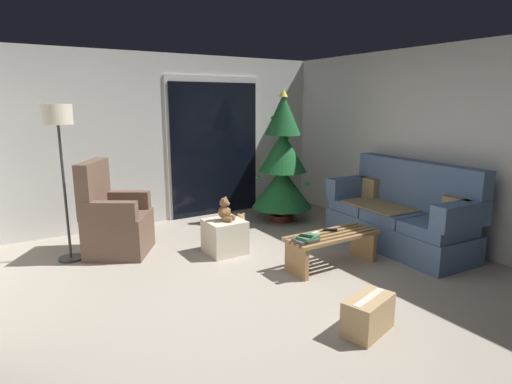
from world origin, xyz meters
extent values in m
plane|color=#9E9384|center=(0.00, 0.00, 0.00)|extent=(7.00, 7.00, 0.00)
cube|color=silver|center=(0.00, 3.06, 1.25)|extent=(5.72, 0.12, 2.50)
cube|color=silver|center=(2.86, 0.00, 1.25)|extent=(0.12, 6.00, 2.50)
cube|color=silver|center=(1.04, 2.99, 1.10)|extent=(1.60, 0.02, 2.20)
cube|color=black|center=(1.04, 2.97, 1.05)|extent=(1.50, 0.02, 2.10)
cube|color=slate|center=(2.25, 0.31, 0.17)|extent=(0.86, 1.94, 0.34)
cube|color=slate|center=(2.20, -0.31, 0.41)|extent=(0.71, 0.64, 0.14)
cube|color=slate|center=(2.23, 0.31, 0.41)|extent=(0.71, 0.64, 0.14)
cube|color=slate|center=(2.26, 0.93, 0.41)|extent=(0.71, 0.64, 0.14)
cube|color=slate|center=(2.55, 0.30, 0.78)|extent=(0.31, 1.91, 0.60)
cube|color=slate|center=(2.20, -0.56, 0.62)|extent=(0.77, 0.24, 0.28)
cube|color=slate|center=(2.30, 1.18, 0.62)|extent=(0.77, 0.24, 0.28)
cube|color=#997F51|center=(2.22, 0.56, 0.49)|extent=(0.65, 0.93, 0.02)
cube|color=#997F51|center=(2.37, -0.40, 0.62)|extent=(0.14, 0.33, 0.28)
cube|color=#997F51|center=(2.45, 1.00, 0.62)|extent=(0.14, 0.33, 0.28)
cube|color=#9E7547|center=(1.12, 0.07, 0.36)|extent=(1.10, 0.05, 0.04)
cube|color=#9E7547|center=(1.12, 0.16, 0.36)|extent=(1.10, 0.05, 0.04)
cube|color=#9E7547|center=(1.12, 0.25, 0.36)|extent=(1.10, 0.05, 0.04)
cube|color=#9E7547|center=(1.12, 0.34, 0.36)|extent=(1.10, 0.05, 0.04)
cube|color=#9E7547|center=(1.12, 0.43, 0.36)|extent=(1.10, 0.05, 0.04)
cube|color=#9E7547|center=(0.63, 0.25, 0.17)|extent=(0.05, 0.36, 0.34)
cube|color=#9E7547|center=(1.61, 0.25, 0.17)|extent=(0.05, 0.36, 0.34)
cube|color=black|center=(1.17, 0.34, 0.39)|extent=(0.15, 0.13, 0.02)
cube|color=silver|center=(0.93, 0.34, 0.39)|extent=(0.16, 0.09, 0.02)
cube|color=#4C4C51|center=(0.71, 0.21, 0.39)|extent=(0.25, 0.19, 0.03)
cube|color=#337042|center=(0.73, 0.20, 0.42)|extent=(0.25, 0.20, 0.03)
cube|color=black|center=(0.70, 0.20, 0.44)|extent=(0.13, 0.16, 0.01)
cylinder|color=#4C1E19|center=(1.70, 2.05, 0.05)|extent=(0.36, 0.36, 0.10)
cylinder|color=brown|center=(1.70, 2.05, 0.16)|extent=(0.08, 0.08, 0.12)
cone|color=#195628|center=(1.70, 2.05, 0.52)|extent=(0.91, 0.91, 0.61)
cone|color=#195628|center=(1.70, 2.05, 1.07)|extent=(0.72, 0.72, 0.61)
cone|color=#195628|center=(1.70, 2.05, 1.63)|extent=(0.54, 0.54, 0.61)
sphere|color=red|center=(1.60, 1.87, 1.35)|extent=(0.06, 0.06, 0.06)
sphere|color=blue|center=(2.00, 2.18, 0.88)|extent=(0.06, 0.06, 0.06)
sphere|color=#1E8C33|center=(1.38, 2.23, 0.68)|extent=(0.06, 0.06, 0.06)
sphere|color=blue|center=(2.02, 2.09, 0.89)|extent=(0.06, 0.06, 0.06)
sphere|color=#1E8C33|center=(1.59, 2.17, 1.57)|extent=(0.06, 0.06, 0.06)
sphere|color=gold|center=(2.06, 2.13, 0.70)|extent=(0.06, 0.06, 0.06)
sphere|color=#1E8C33|center=(2.07, 1.89, 0.57)|extent=(0.06, 0.06, 0.06)
sphere|color=#1E8C33|center=(1.89, 2.19, 1.26)|extent=(0.06, 0.06, 0.06)
cone|color=#EAD14C|center=(1.70, 2.05, 1.93)|extent=(0.14, 0.14, 0.12)
cube|color=brown|center=(-0.79, 1.92, 0.16)|extent=(0.94, 0.94, 0.31)
cube|color=brown|center=(-0.79, 1.92, 0.40)|extent=(0.94, 0.94, 0.18)
cube|color=brown|center=(-1.02, 2.06, 0.81)|extent=(0.50, 0.66, 0.64)
cube|color=brown|center=(-0.62, 2.15, 0.60)|extent=(0.57, 0.43, 0.22)
cube|color=brown|center=(-0.92, 1.67, 0.60)|extent=(0.57, 0.43, 0.22)
cylinder|color=#2D2D30|center=(-1.34, 2.01, 0.01)|extent=(0.28, 0.28, 0.02)
cylinder|color=#2D2D30|center=(-1.34, 2.01, 0.80)|extent=(0.03, 0.03, 1.55)
cylinder|color=beige|center=(-1.34, 2.01, 1.67)|extent=(0.32, 0.32, 0.22)
cube|color=beige|center=(0.30, 1.26, 0.20)|extent=(0.44, 0.44, 0.41)
cylinder|color=brown|center=(0.38, 1.25, 0.44)|extent=(0.12, 0.13, 0.06)
cylinder|color=brown|center=(0.30, 1.18, 0.44)|extent=(0.12, 0.13, 0.06)
sphere|color=brown|center=(0.30, 1.26, 0.51)|extent=(0.15, 0.15, 0.15)
sphere|color=brown|center=(0.30, 1.26, 0.63)|extent=(0.11, 0.11, 0.11)
sphere|color=#A37A51|center=(0.33, 1.22, 0.62)|extent=(0.04, 0.04, 0.04)
sphere|color=brown|center=(0.33, 1.29, 0.67)|extent=(0.04, 0.04, 0.04)
sphere|color=brown|center=(0.27, 1.24, 0.67)|extent=(0.04, 0.04, 0.04)
sphere|color=brown|center=(0.37, 1.29, 0.52)|extent=(0.06, 0.06, 0.06)
sphere|color=brown|center=(0.26, 1.20, 0.52)|extent=(0.06, 0.06, 0.06)
cylinder|color=tan|center=(0.90, 1.78, 0.03)|extent=(0.07, 0.11, 0.06)
cylinder|color=tan|center=(0.80, 1.78, 0.03)|extent=(0.07, 0.11, 0.06)
sphere|color=tan|center=(0.86, 1.84, 0.10)|extent=(0.15, 0.15, 0.15)
sphere|color=tan|center=(0.86, 1.84, 0.22)|extent=(0.11, 0.11, 0.11)
sphere|color=tan|center=(0.85, 1.79, 0.21)|extent=(0.04, 0.04, 0.04)
sphere|color=tan|center=(0.90, 1.84, 0.27)|extent=(0.04, 0.04, 0.04)
sphere|color=tan|center=(0.82, 1.84, 0.27)|extent=(0.04, 0.04, 0.04)
sphere|color=tan|center=(0.93, 1.82, 0.11)|extent=(0.06, 0.06, 0.06)
sphere|color=tan|center=(0.79, 1.83, 0.11)|extent=(0.06, 0.06, 0.06)
cube|color=tan|center=(0.43, -0.95, 0.15)|extent=(0.51, 0.36, 0.30)
cube|color=beige|center=(0.43, -0.95, 0.30)|extent=(0.42, 0.17, 0.00)
camera|label=1|loc=(-1.95, -3.09, 1.82)|focal=29.57mm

